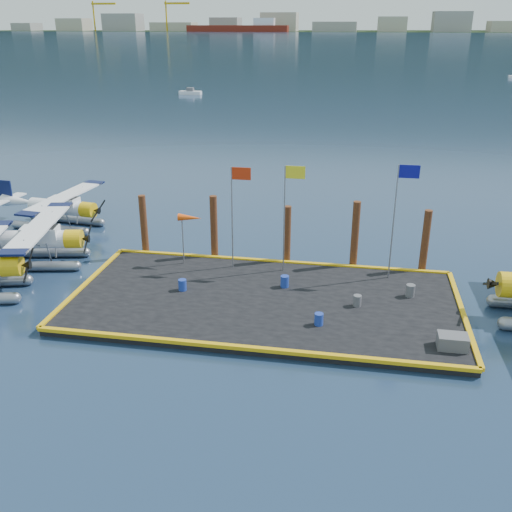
{
  "coord_description": "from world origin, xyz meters",
  "views": [
    {
      "loc": [
        4.23,
        -26.44,
        13.82
      ],
      "look_at": [
        -0.79,
        2.0,
        1.93
      ],
      "focal_mm": 40.0,
      "sensor_mm": 36.0,
      "label": 1
    }
  ],
  "objects_px": {
    "piling_0": "(144,226)",
    "drum_5": "(285,281)",
    "drum_0": "(182,285)",
    "piling_1": "(214,229)",
    "flagpole_yellow": "(288,203)",
    "seaplane_b": "(35,242)",
    "piling_4": "(425,243)",
    "piling_3": "(355,237)",
    "drum_1": "(319,319)",
    "drum_4": "(410,291)",
    "flagpole_blue": "(399,205)",
    "piling_2": "(287,237)",
    "windsock": "(190,219)",
    "drum_2": "(357,301)",
    "seaplane_c": "(61,209)",
    "flagpole_red": "(235,202)",
    "crate": "(453,342)"
  },
  "relations": [
    {
      "from": "piling_3",
      "to": "piling_4",
      "type": "distance_m",
      "value": 4.0
    },
    {
      "from": "drum_5",
      "to": "crate",
      "type": "bearing_deg",
      "value": -31.55
    },
    {
      "from": "seaplane_b",
      "to": "piling_4",
      "type": "height_order",
      "value": "piling_4"
    },
    {
      "from": "flagpole_yellow",
      "to": "piling_1",
      "type": "relative_size",
      "value": 1.48
    },
    {
      "from": "seaplane_b",
      "to": "flagpole_yellow",
      "type": "xyz_separation_m",
      "value": [
        15.31,
        0.75,
        3.06
      ]
    },
    {
      "from": "piling_2",
      "to": "piling_1",
      "type": "bearing_deg",
      "value": 180.0
    },
    {
      "from": "drum_0",
      "to": "flagpole_yellow",
      "type": "xyz_separation_m",
      "value": [
        5.21,
        3.59,
        3.8
      ]
    },
    {
      "from": "seaplane_b",
      "to": "drum_2",
      "type": "xyz_separation_m",
      "value": [
        19.41,
        -3.07,
        -0.76
      ]
    },
    {
      "from": "flagpole_yellow",
      "to": "drum_4",
      "type": "bearing_deg",
      "value": -18.14
    },
    {
      "from": "seaplane_b",
      "to": "drum_5",
      "type": "distance_m",
      "value": 15.57
    },
    {
      "from": "flagpole_blue",
      "to": "piling_1",
      "type": "distance_m",
      "value": 11.12
    },
    {
      "from": "drum_5",
      "to": "piling_4",
      "type": "height_order",
      "value": "piling_4"
    },
    {
      "from": "windsock",
      "to": "drum_4",
      "type": "bearing_deg",
      "value": -10.1
    },
    {
      "from": "seaplane_b",
      "to": "piling_2",
      "type": "distance_m",
      "value": 15.3
    },
    {
      "from": "piling_0",
      "to": "piling_2",
      "type": "distance_m",
      "value": 9.0
    },
    {
      "from": "drum_0",
      "to": "drum_1",
      "type": "distance_m",
      "value": 7.94
    },
    {
      "from": "drum_4",
      "to": "flagpole_blue",
      "type": "xyz_separation_m",
      "value": [
        -0.84,
        2.24,
        3.95
      ]
    },
    {
      "from": "drum_1",
      "to": "piling_3",
      "type": "bearing_deg",
      "value": 79.13
    },
    {
      "from": "drum_5",
      "to": "flagpole_yellow",
      "type": "bearing_deg",
      "value": 94.39
    },
    {
      "from": "piling_4",
      "to": "piling_1",
      "type": "bearing_deg",
      "value": 180.0
    },
    {
      "from": "drum_5",
      "to": "seaplane_b",
      "type": "bearing_deg",
      "value": 174.57
    },
    {
      "from": "drum_5",
      "to": "piling_1",
      "type": "bearing_deg",
      "value": 141.88
    },
    {
      "from": "flagpole_blue",
      "to": "piling_3",
      "type": "distance_m",
      "value": 3.72
    },
    {
      "from": "drum_1",
      "to": "windsock",
      "type": "bearing_deg",
      "value": 142.67
    },
    {
      "from": "crate",
      "to": "piling_1",
      "type": "relative_size",
      "value": 0.31
    },
    {
      "from": "seaplane_b",
      "to": "drum_2",
      "type": "relative_size",
      "value": 16.04
    },
    {
      "from": "windsock",
      "to": "piling_1",
      "type": "xyz_separation_m",
      "value": [
        1.03,
        1.6,
        -1.13
      ]
    },
    {
      "from": "drum_1",
      "to": "flagpole_yellow",
      "type": "distance_m",
      "value": 7.58
    },
    {
      "from": "piling_1",
      "to": "drum_0",
      "type": "bearing_deg",
      "value": -95.53
    },
    {
      "from": "drum_2",
      "to": "piling_3",
      "type": "height_order",
      "value": "piling_3"
    },
    {
      "from": "drum_4",
      "to": "piling_4",
      "type": "bearing_deg",
      "value": 75.9
    },
    {
      "from": "drum_2",
      "to": "piling_3",
      "type": "relative_size",
      "value": 0.14
    },
    {
      "from": "flagpole_red",
      "to": "flagpole_blue",
      "type": "xyz_separation_m",
      "value": [
        8.99,
        -0.0,
        0.29
      ]
    },
    {
      "from": "seaplane_b",
      "to": "piling_1",
      "type": "distance_m",
      "value": 10.89
    },
    {
      "from": "seaplane_b",
      "to": "piling_2",
      "type": "height_order",
      "value": "piling_2"
    },
    {
      "from": "seaplane_b",
      "to": "windsock",
      "type": "distance_m",
      "value": 9.78
    },
    {
      "from": "drum_1",
      "to": "piling_4",
      "type": "xyz_separation_m",
      "value": [
        5.48,
        7.73,
        1.3
      ]
    },
    {
      "from": "drum_0",
      "to": "drum_4",
      "type": "distance_m",
      "value": 12.11
    },
    {
      "from": "seaplane_b",
      "to": "piling_1",
      "type": "relative_size",
      "value": 2.25
    },
    {
      "from": "crate",
      "to": "seaplane_b",
      "type": "bearing_deg",
      "value": 164.7
    },
    {
      "from": "piling_0",
      "to": "drum_5",
      "type": "bearing_deg",
      "value": -22.19
    },
    {
      "from": "piling_1",
      "to": "piling_4",
      "type": "bearing_deg",
      "value": 0.0
    },
    {
      "from": "flagpole_blue",
      "to": "piling_0",
      "type": "xyz_separation_m",
      "value": [
        -15.2,
        1.6,
        -2.69
      ]
    },
    {
      "from": "piling_0",
      "to": "drum_1",
      "type": "bearing_deg",
      "value": -33.88
    },
    {
      "from": "seaplane_b",
      "to": "seaplane_c",
      "type": "bearing_deg",
      "value": -176.27
    },
    {
      "from": "drum_0",
      "to": "piling_1",
      "type": "distance_m",
      "value": 5.4
    },
    {
      "from": "flagpole_yellow",
      "to": "windsock",
      "type": "relative_size",
      "value": 1.99
    },
    {
      "from": "drum_1",
      "to": "drum_5",
      "type": "distance_m",
      "value": 4.46
    },
    {
      "from": "seaplane_b",
      "to": "piling_1",
      "type": "height_order",
      "value": "piling_1"
    },
    {
      "from": "crate",
      "to": "drum_0",
      "type": "bearing_deg",
      "value": 165.0
    }
  ]
}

